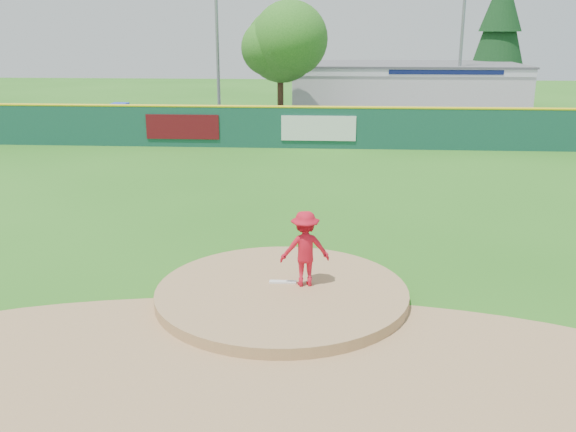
# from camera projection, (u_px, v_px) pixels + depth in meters

# --- Properties ---
(ground) EXTENTS (120.00, 120.00, 0.00)m
(ground) POSITION_uv_depth(u_px,v_px,m) (282.00, 299.00, 14.06)
(ground) COLOR #286B19
(ground) RESTS_ON ground
(pitchers_mound) EXTENTS (5.50, 5.50, 0.50)m
(pitchers_mound) POSITION_uv_depth(u_px,v_px,m) (282.00, 299.00, 14.06)
(pitchers_mound) COLOR #9E774C
(pitchers_mound) RESTS_ON ground
(pitching_rubber) EXTENTS (0.60, 0.15, 0.04)m
(pitching_rubber) POSITION_uv_depth(u_px,v_px,m) (283.00, 282.00, 14.27)
(pitching_rubber) COLOR white
(pitching_rubber) RESTS_ON pitchers_mound
(infield_dirt_arc) EXTENTS (15.40, 15.40, 0.01)m
(infield_dirt_arc) POSITION_uv_depth(u_px,v_px,m) (269.00, 368.00, 11.19)
(infield_dirt_arc) COLOR #9E774C
(infield_dirt_arc) RESTS_ON ground
(parking_lot) EXTENTS (44.00, 16.00, 0.02)m
(parking_lot) POSITION_uv_depth(u_px,v_px,m) (315.00, 122.00, 39.88)
(parking_lot) COLOR #38383A
(parking_lot) RESTS_ON ground
(pitcher) EXTENTS (1.18, 0.82, 1.68)m
(pitcher) POSITION_uv_depth(u_px,v_px,m) (305.00, 249.00, 13.95)
(pitcher) COLOR red
(pitcher) RESTS_ON pitchers_mound
(van) EXTENTS (5.06, 2.98, 1.32)m
(van) POSITION_uv_depth(u_px,v_px,m) (289.00, 119.00, 36.25)
(van) COLOR silver
(van) RESTS_ON parking_lot
(pool_building_grp) EXTENTS (15.20, 8.20, 3.31)m
(pool_building_grp) POSITION_uv_depth(u_px,v_px,m) (405.00, 88.00, 43.79)
(pool_building_grp) COLOR silver
(pool_building_grp) RESTS_ON ground
(fence_banners) EXTENTS (10.25, 0.04, 1.20)m
(fence_banners) POSITION_uv_depth(u_px,v_px,m) (250.00, 128.00, 31.10)
(fence_banners) COLOR #5D0D14
(fence_banners) RESTS_ON ground
(playground_slide) EXTENTS (0.90, 2.55, 1.41)m
(playground_slide) POSITION_uv_depth(u_px,v_px,m) (120.00, 115.00, 37.58)
(playground_slide) COLOR blue
(playground_slide) RESTS_ON ground
(outfield_fence) EXTENTS (40.00, 0.14, 2.07)m
(outfield_fence) POSITION_uv_depth(u_px,v_px,m) (310.00, 126.00, 30.96)
(outfield_fence) COLOR #154539
(outfield_fence) RESTS_ON ground
(deciduous_tree) EXTENTS (5.60, 5.60, 7.36)m
(deciduous_tree) POSITION_uv_depth(u_px,v_px,m) (280.00, 47.00, 36.80)
(deciduous_tree) COLOR #382314
(deciduous_tree) RESTS_ON ground
(conifer_tree) EXTENTS (4.40, 4.40, 9.50)m
(conifer_tree) POSITION_uv_depth(u_px,v_px,m) (500.00, 29.00, 46.07)
(conifer_tree) COLOR #382314
(conifer_tree) RESTS_ON ground
(light_pole_left) EXTENTS (1.75, 0.25, 11.00)m
(light_pole_left) POSITION_uv_depth(u_px,v_px,m) (217.00, 20.00, 38.54)
(light_pole_left) COLOR gray
(light_pole_left) RESTS_ON ground
(light_pole_right) EXTENTS (1.75, 0.25, 10.00)m
(light_pole_right) POSITION_uv_depth(u_px,v_px,m) (462.00, 29.00, 39.63)
(light_pole_right) COLOR gray
(light_pole_right) RESTS_ON ground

